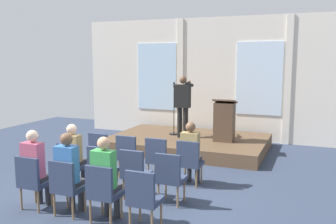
{
  "coord_description": "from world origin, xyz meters",
  "views": [
    {
      "loc": [
        3.32,
        -5.8,
        2.54
      ],
      "look_at": [
        -0.04,
        2.53,
        1.26
      ],
      "focal_mm": 39.28,
      "sensor_mm": 36.0,
      "label": 1
    }
  ],
  "objects_px": {
    "chair_r1_c2": "(135,171)",
    "audience_r2_c1": "(69,170)",
    "chair_r2_c0": "(33,179)",
    "speaker": "(183,102)",
    "audience_r2_c2": "(105,175)",
    "chair_r0_c0": "(101,151)",
    "chair_r2_c3": "(143,196)",
    "mic_stand": "(174,123)",
    "chair_r1_c1": "(102,167)",
    "chair_r1_c0": "(71,163)",
    "audience_r0_c3": "(191,150)",
    "chair_r2_c2": "(103,190)",
    "chair_r1_c3": "(170,175)",
    "audience_r1_c0": "(74,153)",
    "chair_r0_c1": "(129,154)",
    "lectern": "(224,121)",
    "audience_r2_c0": "(35,165)",
    "chair_r0_c2": "(158,157)",
    "chair_r0_c3": "(189,160)",
    "chair_r2_c1": "(66,184)"
  },
  "relations": [
    {
      "from": "chair_r1_c2",
      "to": "audience_r2_c1",
      "type": "height_order",
      "value": "audience_r2_c1"
    },
    {
      "from": "chair_r2_c0",
      "to": "speaker",
      "type": "bearing_deg",
      "value": 79.74
    },
    {
      "from": "audience_r2_c1",
      "to": "audience_r2_c2",
      "type": "height_order",
      "value": "audience_r2_c1"
    },
    {
      "from": "chair_r0_c0",
      "to": "chair_r2_c3",
      "type": "distance_m",
      "value": 2.98
    },
    {
      "from": "mic_stand",
      "to": "chair_r1_c1",
      "type": "distance_m",
      "value": 4.22
    },
    {
      "from": "speaker",
      "to": "chair_r1_c1",
      "type": "bearing_deg",
      "value": -93.09
    },
    {
      "from": "mic_stand",
      "to": "chair_r1_c0",
      "type": "relative_size",
      "value": 1.65
    },
    {
      "from": "speaker",
      "to": "audience_r0_c3",
      "type": "xyz_separation_m",
      "value": [
        1.17,
        -2.78,
        -0.63
      ]
    },
    {
      "from": "speaker",
      "to": "chair_r1_c2",
      "type": "relative_size",
      "value": 1.86
    },
    {
      "from": "chair_r2_c2",
      "to": "audience_r0_c3",
      "type": "bearing_deg",
      "value": 72.64
    },
    {
      "from": "speaker",
      "to": "chair_r1_c1",
      "type": "relative_size",
      "value": 1.86
    },
    {
      "from": "chair_r1_c3",
      "to": "audience_r0_c3",
      "type": "bearing_deg",
      "value": 90.0
    },
    {
      "from": "audience_r1_c0",
      "to": "chair_r2_c0",
      "type": "height_order",
      "value": "audience_r1_c0"
    },
    {
      "from": "chair_r1_c0",
      "to": "chair_r2_c0",
      "type": "xyz_separation_m",
      "value": [
        0.0,
        -1.07,
        0.0
      ]
    },
    {
      "from": "chair_r1_c1",
      "to": "chair_r0_c1",
      "type": "bearing_deg",
      "value": 90.0
    },
    {
      "from": "chair_r1_c0",
      "to": "audience_r1_c0",
      "type": "bearing_deg",
      "value": 90.0
    },
    {
      "from": "audience_r0_c3",
      "to": "chair_r2_c3",
      "type": "relative_size",
      "value": 1.39
    },
    {
      "from": "chair_r1_c2",
      "to": "chair_r1_c0",
      "type": "bearing_deg",
      "value": 180.0
    },
    {
      "from": "chair_r0_c0",
      "to": "audience_r2_c1",
      "type": "distance_m",
      "value": 2.18
    },
    {
      "from": "chair_r2_c2",
      "to": "chair_r2_c3",
      "type": "bearing_deg",
      "value": 0.0
    },
    {
      "from": "lectern",
      "to": "chair_r2_c3",
      "type": "relative_size",
      "value": 1.23
    },
    {
      "from": "chair_r0_c0",
      "to": "chair_r2_c2",
      "type": "bearing_deg",
      "value": -57.01
    },
    {
      "from": "audience_r2_c0",
      "to": "chair_r2_c3",
      "type": "bearing_deg",
      "value": -2.17
    },
    {
      "from": "lectern",
      "to": "chair_r0_c1",
      "type": "height_order",
      "value": "lectern"
    },
    {
      "from": "speaker",
      "to": "audience_r2_c0",
      "type": "distance_m",
      "value": 5.04
    },
    {
      "from": "lectern",
      "to": "chair_r1_c2",
      "type": "xyz_separation_m",
      "value": [
        -0.73,
        -3.89,
        -0.36
      ]
    },
    {
      "from": "mic_stand",
      "to": "chair_r0_c2",
      "type": "relative_size",
      "value": 1.65
    },
    {
      "from": "chair_r0_c3",
      "to": "audience_r2_c0",
      "type": "distance_m",
      "value": 2.93
    },
    {
      "from": "speaker",
      "to": "chair_r0_c0",
      "type": "bearing_deg",
      "value": -107.53
    },
    {
      "from": "chair_r0_c3",
      "to": "chair_r1_c2",
      "type": "relative_size",
      "value": 1.0
    },
    {
      "from": "audience_r0_c3",
      "to": "chair_r1_c1",
      "type": "bearing_deg",
      "value": -140.32
    },
    {
      "from": "mic_stand",
      "to": "chair_r0_c3",
      "type": "distance_m",
      "value": 3.51
    },
    {
      "from": "chair_r0_c0",
      "to": "chair_r1_c3",
      "type": "relative_size",
      "value": 1.0
    },
    {
      "from": "chair_r2_c2",
      "to": "chair_r1_c0",
      "type": "bearing_deg",
      "value": 142.4
    },
    {
      "from": "audience_r0_c3",
      "to": "audience_r1_c0",
      "type": "height_order",
      "value": "audience_r0_c3"
    },
    {
      "from": "speaker",
      "to": "chair_r0_c2",
      "type": "xyz_separation_m",
      "value": [
        0.48,
        -2.87,
        -0.82
      ]
    },
    {
      "from": "chair_r0_c1",
      "to": "chair_r0_c2",
      "type": "bearing_deg",
      "value": 0.0
    },
    {
      "from": "chair_r1_c1",
      "to": "audience_r2_c0",
      "type": "relative_size",
      "value": 0.69
    },
    {
      "from": "chair_r0_c3",
      "to": "audience_r2_c2",
      "type": "height_order",
      "value": "audience_r2_c2"
    },
    {
      "from": "chair_r0_c3",
      "to": "audience_r2_c1",
      "type": "bearing_deg",
      "value": -123.98
    },
    {
      "from": "audience_r2_c0",
      "to": "chair_r2_c2",
      "type": "bearing_deg",
      "value": -3.25
    },
    {
      "from": "audience_r2_c0",
      "to": "chair_r2_c2",
      "type": "distance_m",
      "value": 1.41
    },
    {
      "from": "speaker",
      "to": "chair_r2_c0",
      "type": "xyz_separation_m",
      "value": [
        -0.9,
        -5.0,
        -0.82
      ]
    },
    {
      "from": "chair_r0_c2",
      "to": "audience_r0_c3",
      "type": "relative_size",
      "value": 0.72
    },
    {
      "from": "chair_r0_c3",
      "to": "chair_r1_c1",
      "type": "height_order",
      "value": "same"
    },
    {
      "from": "chair_r0_c1",
      "to": "audience_r2_c1",
      "type": "height_order",
      "value": "audience_r2_c1"
    },
    {
      "from": "chair_r1_c2",
      "to": "chair_r2_c1",
      "type": "height_order",
      "value": "same"
    },
    {
      "from": "audience_r2_c2",
      "to": "chair_r2_c1",
      "type": "bearing_deg",
      "value": -173.5
    },
    {
      "from": "chair_r2_c1",
      "to": "chair_r2_c2",
      "type": "distance_m",
      "value": 0.69
    },
    {
      "from": "chair_r1_c2",
      "to": "chair_r2_c2",
      "type": "bearing_deg",
      "value": -90.0
    }
  ]
}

